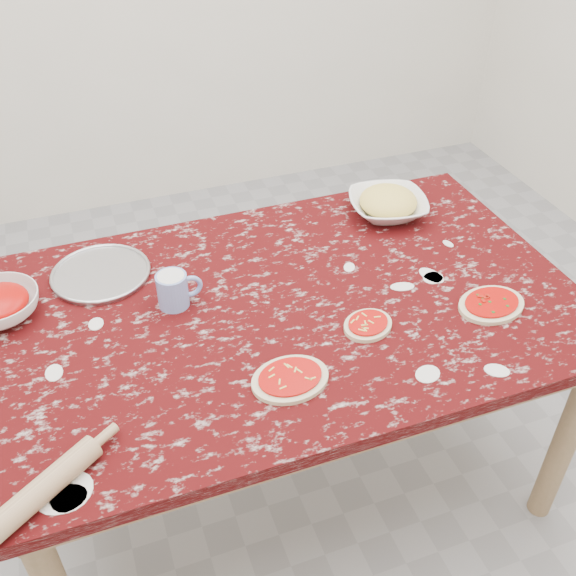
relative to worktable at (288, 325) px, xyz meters
The scene contains 9 objects.
ground 0.67m from the worktable, ahead, with size 4.00×4.00×0.00m, color gray.
worktable is the anchor object (origin of this frame).
pizza_tray 0.56m from the worktable, 147.39° to the left, with size 0.28×0.28×0.01m, color #B2B2B7.
cheese_bowl 0.57m from the worktable, 34.62° to the left, with size 0.25×0.25×0.06m, color white.
flour_mug 0.34m from the worktable, 161.43° to the left, with size 0.13×0.08×0.10m.
pizza_left 0.31m from the worktable, 109.01° to the right, with size 0.20×0.17×0.02m.
pizza_mid 0.25m from the worktable, 46.12° to the right, with size 0.17×0.16×0.02m.
pizza_right 0.56m from the worktable, 21.88° to the right, with size 0.21×0.18×0.02m.
rolling_pin 0.79m from the worktable, 148.26° to the right, with size 0.05×0.05×0.27m, color tan.
Camera 1 is at (-0.47, -1.30, 1.89)m, focal length 40.74 mm.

